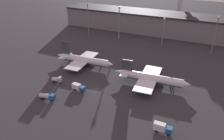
# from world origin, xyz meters

# --- Properties ---
(ground) EXTENTS (600.00, 600.00, 0.00)m
(ground) POSITION_xyz_m (0.00, 0.00, 0.00)
(ground) COLOR #2D2D33
(terminal_building) EXTENTS (167.11, 27.49, 17.69)m
(terminal_building) POSITION_xyz_m (0.00, 107.21, 8.89)
(terminal_building) COLOR slate
(terminal_building) RESTS_ON ground
(airplane_0) EXTENTS (39.20, 28.93, 14.25)m
(airplane_0) POSITION_xyz_m (-20.37, 21.87, 3.71)
(airplane_0) COLOR silver
(airplane_0) RESTS_ON ground
(airplane_1) EXTENTS (40.58, 30.18, 12.09)m
(airplane_1) POSITION_xyz_m (23.29, 17.06, 3.72)
(airplane_1) COLOR silver
(airplane_1) RESTS_ON ground
(service_vehicle_0) EXTENTS (7.13, 2.95, 3.27)m
(service_vehicle_0) POSITION_xyz_m (-8.15, -3.72, 1.84)
(service_vehicle_0) COLOR #195199
(service_vehicle_0) RESTS_ON ground
(service_vehicle_1) EXTENTS (7.17, 2.34, 3.73)m
(service_vehicle_1) POSITION_xyz_m (37.22, -15.48, 2.05)
(service_vehicle_1) COLOR #195199
(service_vehicle_1) RESTS_ON ground
(service_vehicle_2) EXTENTS (8.02, 3.84, 2.95)m
(service_vehicle_2) POSITION_xyz_m (-16.88, -16.87, 1.74)
(service_vehicle_2) COLOR #195199
(service_vehicle_2) RESTS_ON ground
(service_vehicle_3) EXTENTS (5.48, 3.54, 3.38)m
(service_vehicle_3) POSITION_xyz_m (-22.57, -2.12, 1.80)
(service_vehicle_3) COLOR #9EA3A8
(service_vehicle_3) RESTS_ON ground
(lamp_post_0) EXTENTS (1.80, 1.80, 26.93)m
(lamp_post_0) POSITION_xyz_m (-49.24, 76.64, 16.96)
(lamp_post_0) COLOR slate
(lamp_post_0) RESTS_ON ground
(lamp_post_1) EXTENTS (1.80, 1.80, 26.34)m
(lamp_post_1) POSITION_xyz_m (-20.65, 76.64, 16.64)
(lamp_post_1) COLOR slate
(lamp_post_1) RESTS_ON ground
(lamp_post_2) EXTENTS (1.80, 1.80, 21.66)m
(lamp_post_2) POSITION_xyz_m (14.95, 76.64, 14.04)
(lamp_post_2) COLOR slate
(lamp_post_2) RESTS_ON ground
(lamp_post_3) EXTENTS (1.80, 1.80, 26.19)m
(lamp_post_3) POSITION_xyz_m (50.04, 76.64, 16.56)
(lamp_post_3) COLOR slate
(lamp_post_3) RESTS_ON ground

